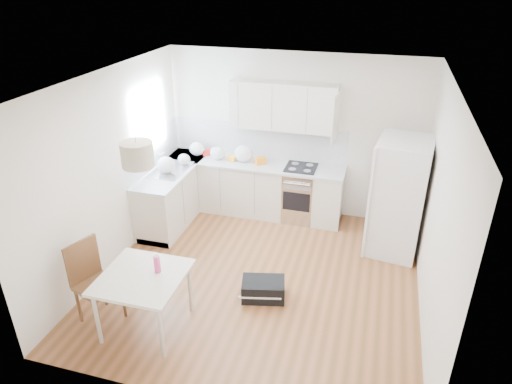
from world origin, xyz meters
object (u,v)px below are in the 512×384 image
refrigerator (400,197)px  gym_bag (263,289)px  dining_table (143,281)px  dining_chair (98,284)px

refrigerator → gym_bag: refrigerator is taller
refrigerator → dining_table: size_ratio=1.85×
dining_table → dining_chair: size_ratio=0.90×
refrigerator → dining_table: (-2.77, -2.54, -0.21)m
refrigerator → dining_chair: size_ratio=1.68×
dining_chair → refrigerator: bearing=57.2°
dining_chair → gym_bag: 2.03m
refrigerator → dining_chair: refrigerator is taller
refrigerator → gym_bag: (-1.59, -1.66, -0.74)m
dining_chair → gym_bag: (1.76, 0.92, -0.39)m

